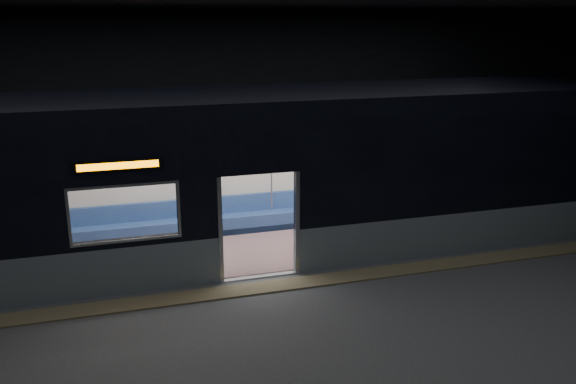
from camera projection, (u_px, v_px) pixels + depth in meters
name	position (u px, v px, depth m)	size (l,w,h in m)	color
station_floor	(275.00, 301.00, 10.71)	(24.00, 14.00, 0.01)	#47494C
station_envelope	(273.00, 91.00, 9.69)	(24.00, 14.00, 5.00)	black
tactile_strip	(267.00, 287.00, 11.21)	(22.80, 0.50, 0.03)	#8C7F59
metro_car	(241.00, 166.00, 12.53)	(18.00, 3.04, 3.35)	gray
passenger	(422.00, 185.00, 15.08)	(0.43, 0.70, 1.36)	black
handbag	(428.00, 192.00, 14.93)	(0.25, 0.21, 0.12)	black
transit_map	(415.00, 157.00, 15.17)	(0.90, 0.03, 0.58)	white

